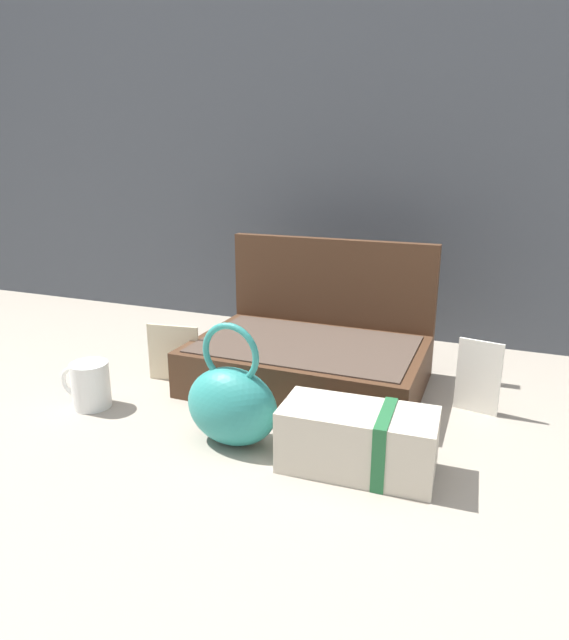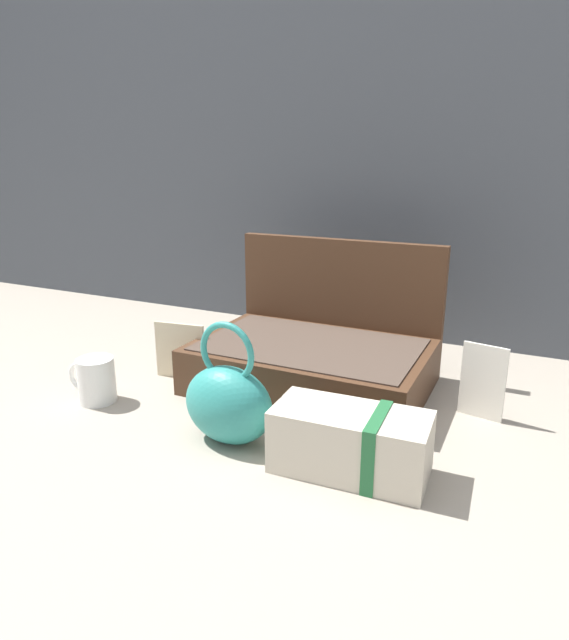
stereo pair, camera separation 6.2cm
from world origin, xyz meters
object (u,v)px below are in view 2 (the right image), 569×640
(teal_pouch_handbag, at_px, (228,402))
(cream_toiletry_bag, at_px, (352,442))
(coffee_mug, at_px, (96,380))
(info_card_left, at_px, (483,382))
(open_suitcase, at_px, (316,354))
(poster_card_right, at_px, (180,351))

(teal_pouch_handbag, xyz_separation_m, cream_toiletry_bag, (0.23, -0.00, -0.02))
(teal_pouch_handbag, bearing_deg, coffee_mug, 175.62)
(cream_toiletry_bag, height_order, coffee_mug, cream_toiletry_bag)
(cream_toiletry_bag, xyz_separation_m, info_card_left, (0.16, 0.29, 0.02))
(cream_toiletry_bag, distance_m, info_card_left, 0.33)
(open_suitcase, bearing_deg, poster_card_right, -159.99)
(teal_pouch_handbag, height_order, coffee_mug, teal_pouch_handbag)
(teal_pouch_handbag, relative_size, coffee_mug, 1.97)
(cream_toiletry_bag, relative_size, coffee_mug, 2.23)
(cream_toiletry_bag, height_order, info_card_left, info_card_left)
(coffee_mug, distance_m, info_card_left, 0.76)
(teal_pouch_handbag, distance_m, info_card_left, 0.48)
(open_suitcase, bearing_deg, info_card_left, -2.94)
(open_suitcase, distance_m, coffee_mug, 0.46)
(info_card_left, bearing_deg, poster_card_right, -161.70)
(open_suitcase, bearing_deg, cream_toiletry_bag, -58.31)
(open_suitcase, xyz_separation_m, coffee_mug, (-0.37, -0.28, -0.02))
(info_card_left, bearing_deg, cream_toiletry_bag, -108.59)
(open_suitcase, relative_size, info_card_left, 3.32)
(open_suitcase, relative_size, poster_card_right, 3.78)
(coffee_mug, bearing_deg, open_suitcase, 37.16)
(cream_toiletry_bag, bearing_deg, info_card_left, 60.84)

